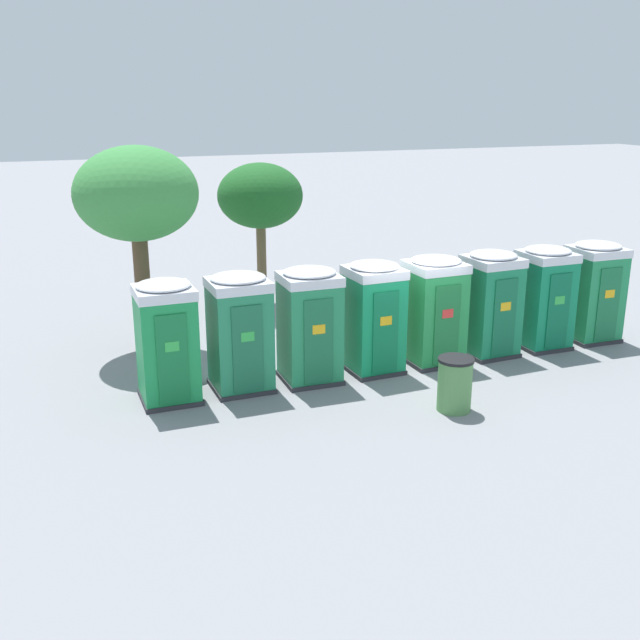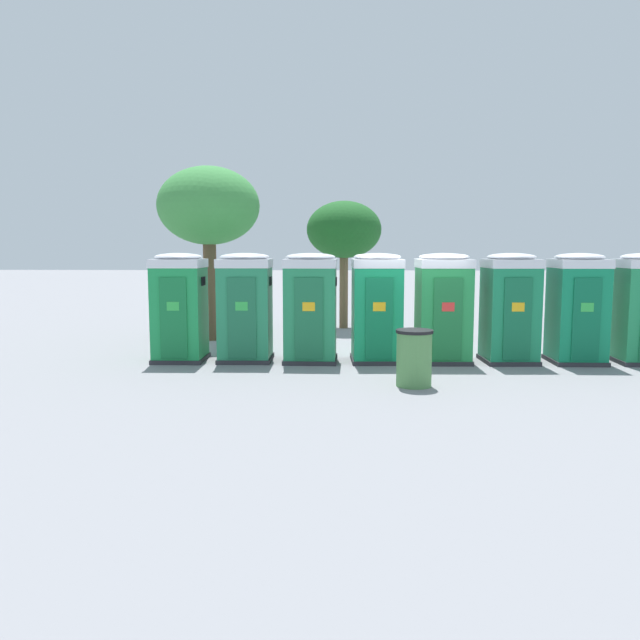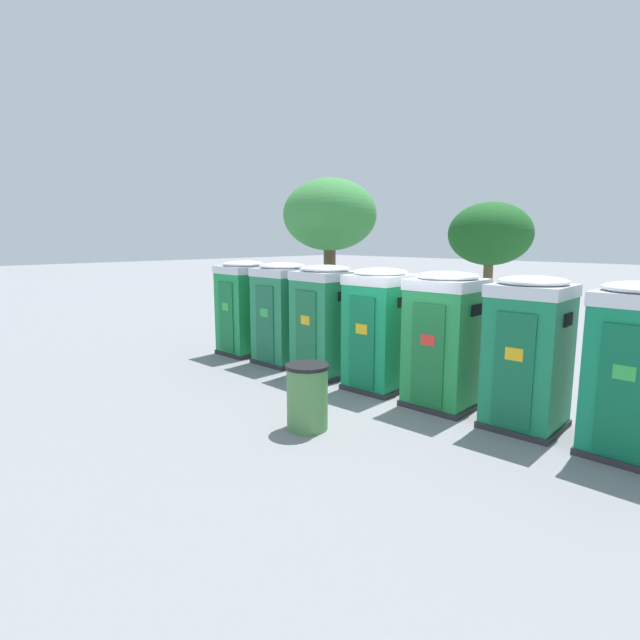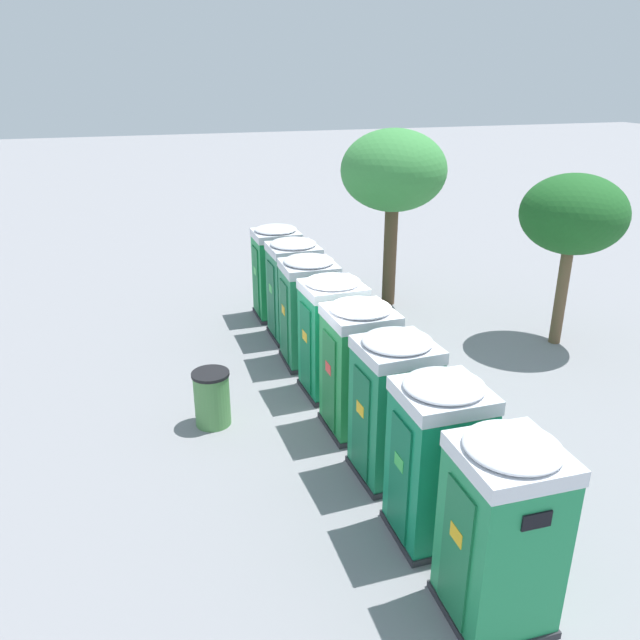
{
  "view_description": "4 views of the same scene",
  "coord_description": "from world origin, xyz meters",
  "px_view_note": "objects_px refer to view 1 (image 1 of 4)",
  "views": [
    {
      "loc": [
        -7.59,
        -14.72,
        6.1
      ],
      "look_at": [
        -2.05,
        -0.17,
        1.34
      ],
      "focal_mm": 42.0,
      "sensor_mm": 36.0,
      "label": 1
    },
    {
      "loc": [
        -1.53,
        -14.66,
        2.65
      ],
      "look_at": [
        -2.09,
        -0.17,
        0.98
      ],
      "focal_mm": 35.0,
      "sensor_mm": 36.0,
      "label": 2
    },
    {
      "loc": [
        5.59,
        -8.17,
        3.14
      ],
      "look_at": [
        -2.5,
        -0.17,
        1.26
      ],
      "focal_mm": 28.0,
      "sensor_mm": 36.0,
      "label": 3
    },
    {
      "loc": [
        10.43,
        -3.89,
        6.36
      ],
      "look_at": [
        -1.61,
        -0.16,
        1.3
      ],
      "focal_mm": 35.0,
      "sensor_mm": 36.0,
      "label": 4
    }
  ],
  "objects_px": {
    "portapotty_3": "(373,317)",
    "portapotty_4": "(434,310)",
    "portapotty_1": "(240,332)",
    "street_tree_1": "(260,197)",
    "portapotty_5": "(490,303)",
    "trash_can": "(455,384)",
    "portapotty_0": "(167,341)",
    "portapotty_2": "(310,325)",
    "portapotty_7": "(593,291)",
    "portapotty_6": "(544,297)",
    "street_tree_0": "(136,196)"
  },
  "relations": [
    {
      "from": "portapotty_5",
      "to": "portapotty_6",
      "type": "relative_size",
      "value": 1.0
    },
    {
      "from": "portapotty_4",
      "to": "portapotty_2",
      "type": "bearing_deg",
      "value": -178.91
    },
    {
      "from": "portapotty_1",
      "to": "street_tree_1",
      "type": "bearing_deg",
      "value": 69.44
    },
    {
      "from": "portapotty_1",
      "to": "portapotty_2",
      "type": "xyz_separation_m",
      "value": [
        1.54,
        -0.06,
        0.0
      ]
    },
    {
      "from": "portapotty_2",
      "to": "street_tree_0",
      "type": "height_order",
      "value": "street_tree_0"
    },
    {
      "from": "portapotty_1",
      "to": "portapotty_3",
      "type": "height_order",
      "value": "same"
    },
    {
      "from": "portapotty_5",
      "to": "trash_can",
      "type": "bearing_deg",
      "value": -133.29
    },
    {
      "from": "portapotty_6",
      "to": "street_tree_0",
      "type": "bearing_deg",
      "value": 160.8
    },
    {
      "from": "portapotty_5",
      "to": "portapotty_3",
      "type": "bearing_deg",
      "value": -179.26
    },
    {
      "from": "portapotty_5",
      "to": "street_tree_1",
      "type": "bearing_deg",
      "value": 122.21
    },
    {
      "from": "portapotty_3",
      "to": "portapotty_4",
      "type": "distance_m",
      "value": 1.54
    },
    {
      "from": "portapotty_7",
      "to": "portapotty_2",
      "type": "bearing_deg",
      "value": -178.99
    },
    {
      "from": "portapotty_0",
      "to": "portapotty_3",
      "type": "relative_size",
      "value": 1.0
    },
    {
      "from": "portapotty_4",
      "to": "portapotty_6",
      "type": "relative_size",
      "value": 1.0
    },
    {
      "from": "portapotty_5",
      "to": "street_tree_0",
      "type": "relative_size",
      "value": 0.51
    },
    {
      "from": "portapotty_0",
      "to": "portapotty_3",
      "type": "height_order",
      "value": "same"
    },
    {
      "from": "portapotty_1",
      "to": "street_tree_1",
      "type": "xyz_separation_m",
      "value": [
        2.31,
        6.15,
        1.94
      ]
    },
    {
      "from": "street_tree_1",
      "to": "portapotty_0",
      "type": "bearing_deg",
      "value": -121.72
    },
    {
      "from": "portapotty_7",
      "to": "street_tree_1",
      "type": "xyz_separation_m",
      "value": [
        -6.94,
        6.07,
        1.94
      ]
    },
    {
      "from": "portapotty_1",
      "to": "street_tree_1",
      "type": "relative_size",
      "value": 0.61
    },
    {
      "from": "portapotty_0",
      "to": "portapotty_4",
      "type": "bearing_deg",
      "value": 0.69
    },
    {
      "from": "trash_can",
      "to": "portapotty_4",
      "type": "bearing_deg",
      "value": 70.02
    },
    {
      "from": "portapotty_1",
      "to": "street_tree_1",
      "type": "height_order",
      "value": "street_tree_1"
    },
    {
      "from": "portapotty_6",
      "to": "portapotty_7",
      "type": "relative_size",
      "value": 1.0
    },
    {
      "from": "portapotty_5",
      "to": "portapotty_6",
      "type": "distance_m",
      "value": 1.54
    },
    {
      "from": "portapotty_3",
      "to": "street_tree_1",
      "type": "distance_m",
      "value": 6.5
    },
    {
      "from": "portapotty_2",
      "to": "portapotty_6",
      "type": "relative_size",
      "value": 1.0
    },
    {
      "from": "portapotty_2",
      "to": "portapotty_6",
      "type": "bearing_deg",
      "value": 0.85
    },
    {
      "from": "portapotty_4",
      "to": "portapotty_7",
      "type": "height_order",
      "value": "same"
    },
    {
      "from": "portapotty_2",
      "to": "street_tree_1",
      "type": "bearing_deg",
      "value": 82.96
    },
    {
      "from": "portapotty_2",
      "to": "portapotty_6",
      "type": "xyz_separation_m",
      "value": [
        6.16,
        0.09,
        0.0
      ]
    },
    {
      "from": "street_tree_0",
      "to": "street_tree_1",
      "type": "relative_size",
      "value": 1.18
    },
    {
      "from": "portapotty_1",
      "to": "portapotty_2",
      "type": "bearing_deg",
      "value": -2.08
    },
    {
      "from": "portapotty_1",
      "to": "portapotty_7",
      "type": "height_order",
      "value": "same"
    },
    {
      "from": "portapotty_0",
      "to": "portapotty_5",
      "type": "relative_size",
      "value": 1.0
    },
    {
      "from": "portapotty_1",
      "to": "portapotty_7",
      "type": "bearing_deg",
      "value": 0.5
    },
    {
      "from": "portapotty_1",
      "to": "portapotty_3",
      "type": "distance_m",
      "value": 3.08
    },
    {
      "from": "portapotty_0",
      "to": "portapotty_3",
      "type": "xyz_separation_m",
      "value": [
        4.62,
        0.07,
        0.0
      ]
    },
    {
      "from": "portapotty_3",
      "to": "trash_can",
      "type": "height_order",
      "value": "portapotty_3"
    },
    {
      "from": "portapotty_4",
      "to": "street_tree_0",
      "type": "distance_m",
      "value": 7.39
    },
    {
      "from": "portapotty_1",
      "to": "street_tree_0",
      "type": "bearing_deg",
      "value": 115.14
    },
    {
      "from": "street_tree_1",
      "to": "portapotty_6",
      "type": "bearing_deg",
      "value": -48.59
    },
    {
      "from": "portapotty_4",
      "to": "portapotty_6",
      "type": "distance_m",
      "value": 3.08
    },
    {
      "from": "portapotty_5",
      "to": "street_tree_0",
      "type": "distance_m",
      "value": 8.7
    },
    {
      "from": "portapotty_2",
      "to": "portapotty_4",
      "type": "xyz_separation_m",
      "value": [
        3.08,
        0.06,
        -0.0
      ]
    },
    {
      "from": "portapotty_2",
      "to": "portapotty_7",
      "type": "height_order",
      "value": "same"
    },
    {
      "from": "portapotty_5",
      "to": "portapotty_4",
      "type": "bearing_deg",
      "value": -178.77
    },
    {
      "from": "portapotty_0",
      "to": "portapotty_3",
      "type": "distance_m",
      "value": 4.62
    },
    {
      "from": "street_tree_1",
      "to": "trash_can",
      "type": "bearing_deg",
      "value": -81.14
    },
    {
      "from": "portapotty_5",
      "to": "portapotty_2",
      "type": "bearing_deg",
      "value": -178.86
    }
  ]
}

